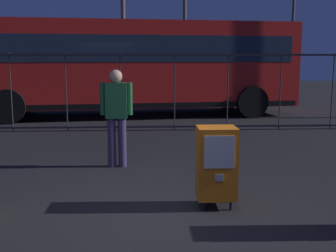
% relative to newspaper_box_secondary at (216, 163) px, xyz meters
% --- Properties ---
extents(ground_plane, '(60.00, 60.00, 0.00)m').
position_rel_newspaper_box_secondary_xyz_m(ground_plane, '(-0.86, -0.35, -0.57)').
color(ground_plane, black).
extents(newspaper_box_secondary, '(0.48, 0.42, 1.02)m').
position_rel_newspaper_box_secondary_xyz_m(newspaper_box_secondary, '(0.00, 0.00, 0.00)').
color(newspaper_box_secondary, black).
rests_on(newspaper_box_secondary, ground_plane).
extents(pedestrian, '(0.55, 0.22, 1.67)m').
position_rel_newspaper_box_secondary_xyz_m(pedestrian, '(-1.39, 2.03, 0.38)').
color(pedestrian, '#382D51').
rests_on(pedestrian, ground_plane).
extents(fence_barrier, '(18.03, 0.04, 2.00)m').
position_rel_newspaper_box_secondary_xyz_m(fence_barrier, '(-0.86, 5.65, 0.45)').
color(fence_barrier, '#2D2D33').
rests_on(fence_barrier, ground_plane).
extents(bus_near, '(10.73, 3.79, 3.00)m').
position_rel_newspaper_box_secondary_xyz_m(bus_near, '(-1.38, 8.65, 1.14)').
color(bus_near, red).
rests_on(bus_near, ground_plane).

